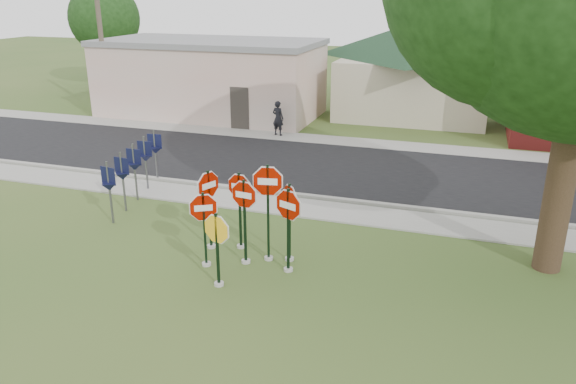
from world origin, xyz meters
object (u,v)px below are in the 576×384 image
(stop_sign_center, at_px, (245,211))
(stop_sign_left, at_px, (204,221))
(utility_pole_near, at_px, (100,26))
(stop_sign_yellow, at_px, (217,242))
(pedestrian, at_px, (278,118))

(stop_sign_center, distance_m, stop_sign_left, 1.06)
(stop_sign_center, height_order, stop_sign_left, stop_sign_center)
(stop_sign_center, relative_size, utility_pole_near, 0.26)
(stop_sign_yellow, bearing_deg, stop_sign_center, 82.81)
(stop_sign_left, distance_m, pedestrian, 13.81)
(stop_sign_yellow, relative_size, utility_pole_near, 0.21)
(stop_sign_yellow, distance_m, utility_pole_near, 20.88)
(utility_pole_near, bearing_deg, stop_sign_left, -47.81)
(stop_sign_center, bearing_deg, stop_sign_yellow, -97.19)
(stop_sign_yellow, height_order, utility_pole_near, utility_pole_near)
(utility_pole_near, bearing_deg, pedestrian, -4.59)
(stop_sign_center, height_order, utility_pole_near, utility_pole_near)
(stop_sign_yellow, xyz_separation_m, utility_pole_near, (-13.77, 15.22, 3.80))
(stop_sign_center, distance_m, pedestrian, 13.58)
(stop_sign_left, height_order, pedestrian, stop_sign_left)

